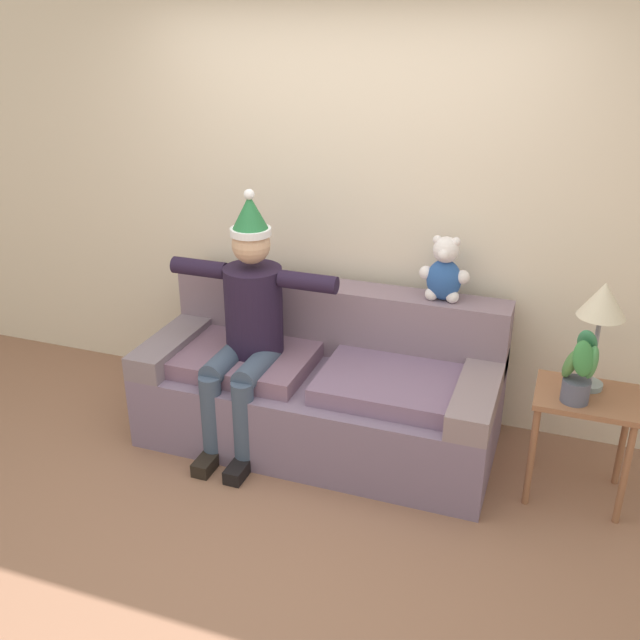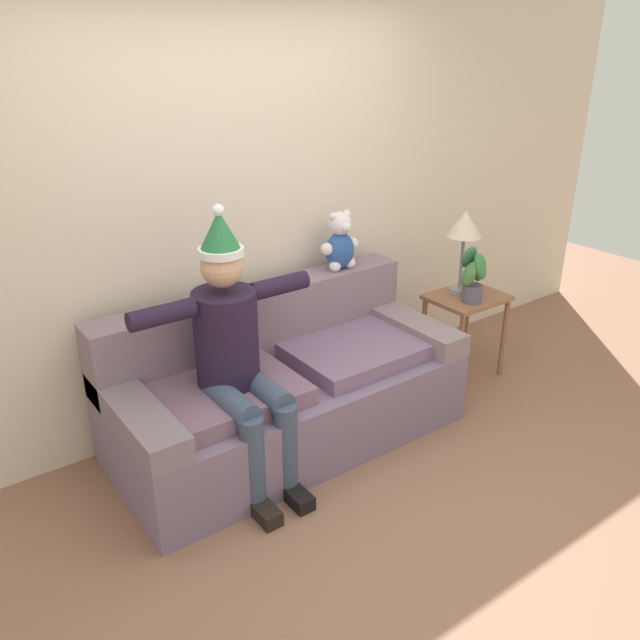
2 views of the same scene
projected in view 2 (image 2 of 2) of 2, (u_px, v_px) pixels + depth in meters
name	position (u px, v px, depth m)	size (l,w,h in m)	color
ground_plane	(396.00, 527.00, 3.27)	(10.00, 10.00, 0.00)	#8D614A
back_wall	(231.00, 204.00, 3.87)	(7.00, 0.10, 2.70)	beige
couch	(284.00, 387.00, 3.88)	(2.08, 0.92, 0.88)	slate
person_seated	(236.00, 350.00, 3.36)	(1.02, 0.77, 1.53)	#22162D
teddy_bear	(340.00, 243.00, 4.14)	(0.29, 0.17, 0.38)	#284F97
side_table	(466.00, 311.00, 4.55)	(0.52, 0.41, 0.62)	#915C3F
table_lamp	(465.00, 228.00, 4.38)	(0.24, 0.24, 0.59)	gray
potted_plant	(474.00, 276.00, 4.34)	(0.19, 0.25, 0.39)	#4E5164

